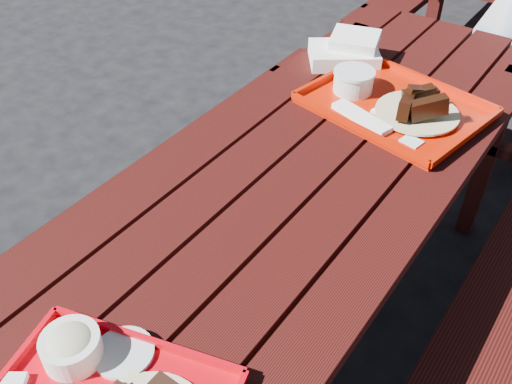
# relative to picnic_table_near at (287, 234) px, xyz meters

# --- Properties ---
(ground) EXTENTS (60.00, 60.00, 0.00)m
(ground) POSITION_rel_picnic_table_near_xyz_m (0.00, 0.00, -0.56)
(ground) COLOR black
(ground) RESTS_ON ground
(picnic_table_near) EXTENTS (1.41, 2.40, 0.75)m
(picnic_table_near) POSITION_rel_picnic_table_near_xyz_m (0.00, 0.00, 0.00)
(picnic_table_near) COLOR #390D0A
(picnic_table_near) RESTS_ON ground
(far_tray) EXTENTS (0.57, 0.48, 0.09)m
(far_tray) POSITION_rel_picnic_table_near_xyz_m (0.06, 0.48, 0.22)
(far_tray) COLOR #BB1702
(far_tray) RESTS_ON picnic_table_near
(white_cloth) EXTENTS (0.29, 0.27, 0.09)m
(white_cloth) POSITION_rel_picnic_table_near_xyz_m (-0.20, 0.68, 0.23)
(white_cloth) COLOR white
(white_cloth) RESTS_ON picnic_table_near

